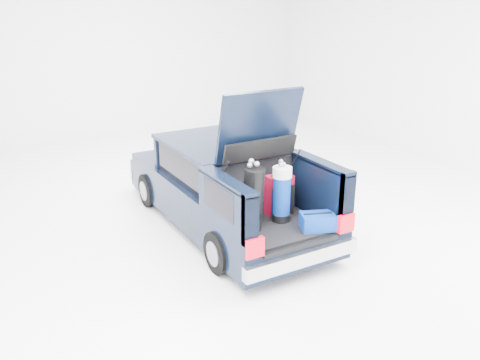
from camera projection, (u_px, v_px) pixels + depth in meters
ground at (225, 225)px, 8.66m from camera, size 14.00×14.00×0.00m
car at (222, 186)px, 8.52m from camera, size 1.87×4.65×2.47m
red_suitcase at (279, 195)px, 7.52m from camera, size 0.39×0.25×0.63m
black_golf_bag at (253, 199)px, 6.92m from camera, size 0.37×0.41×1.02m
blue_golf_bag at (282, 193)px, 7.25m from camera, size 0.30×0.30×0.92m
blue_duffel at (318, 221)px, 7.08m from camera, size 0.55×0.45×0.25m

